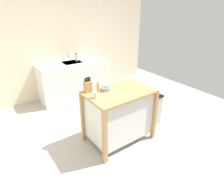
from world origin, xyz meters
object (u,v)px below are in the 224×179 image
object	(u,v)px
knife_block	(88,86)
trash_bin	(151,110)
drinking_cup	(95,95)
bottle_hand_soap	(77,57)
pepper_grinder	(98,87)
sink_faucet	(69,56)
kitchen_island	(119,113)
bowl_ceramic_small	(105,89)

from	to	relation	value
knife_block	trash_bin	bearing A→B (deg)	-12.52
drinking_cup	bottle_hand_soap	size ratio (longest dim) A/B	0.52
pepper_grinder	sink_faucet	world-z (taller)	sink_faucet
knife_block	kitchen_island	bearing A→B (deg)	-31.99
pepper_grinder	bottle_hand_soap	world-z (taller)	bottle_hand_soap
trash_bin	knife_block	bearing A→B (deg)	167.48
knife_block	trash_bin	xyz separation A→B (m)	(1.20, -0.27, -0.70)
bowl_ceramic_small	bottle_hand_soap	distance (m)	1.93
knife_block	pepper_grinder	bearing A→B (deg)	-36.01
bowl_ceramic_small	bottle_hand_soap	world-z (taller)	bottle_hand_soap
trash_bin	sink_faucet	bearing A→B (deg)	106.99
knife_block	pepper_grinder	xyz separation A→B (m)	(0.13, -0.09, -0.01)
pepper_grinder	bottle_hand_soap	bearing A→B (deg)	73.64
knife_block	bottle_hand_soap	distance (m)	1.89
trash_bin	kitchen_island	bearing A→B (deg)	179.72
kitchen_island	trash_bin	size ratio (longest dim) A/B	1.72
knife_block	bowl_ceramic_small	xyz separation A→B (m)	(0.25, -0.12, -0.06)
kitchen_island	drinking_cup	xyz separation A→B (m)	(-0.45, 0.01, 0.46)
kitchen_island	knife_block	bearing A→B (deg)	148.01
drinking_cup	bowl_ceramic_small	bearing A→B (deg)	26.28
knife_block	bowl_ceramic_small	distance (m)	0.29
sink_faucet	drinking_cup	bearing A→B (deg)	-104.64
trash_bin	bottle_hand_soap	bearing A→B (deg)	104.48
kitchen_island	drinking_cup	bearing A→B (deg)	178.76
sink_faucet	trash_bin	bearing A→B (deg)	-73.01
knife_block	drinking_cup	world-z (taller)	knife_block
kitchen_island	bowl_ceramic_small	size ratio (longest dim) A/B	6.72
bottle_hand_soap	knife_block	bearing A→B (deg)	-110.92
trash_bin	bottle_hand_soap	world-z (taller)	bottle_hand_soap
sink_faucet	kitchen_island	bearing A→B (deg)	-93.09
pepper_grinder	trash_bin	distance (m)	1.29
trash_bin	bottle_hand_soap	size ratio (longest dim) A/B	3.31
bowl_ceramic_small	pepper_grinder	distance (m)	0.14
bowl_ceramic_small	pepper_grinder	xyz separation A→B (m)	(-0.12, 0.02, 0.05)
pepper_grinder	trash_bin	world-z (taller)	pepper_grinder
kitchen_island	bottle_hand_soap	world-z (taller)	bottle_hand_soap
drinking_cup	sink_faucet	xyz separation A→B (m)	(0.56, 2.16, 0.05)
kitchen_island	trash_bin	bearing A→B (deg)	-0.28
knife_block	drinking_cup	size ratio (longest dim) A/B	2.46
trash_bin	drinking_cup	bearing A→B (deg)	179.37
kitchen_island	bowl_ceramic_small	distance (m)	0.49
pepper_grinder	bowl_ceramic_small	bearing A→B (deg)	-9.68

